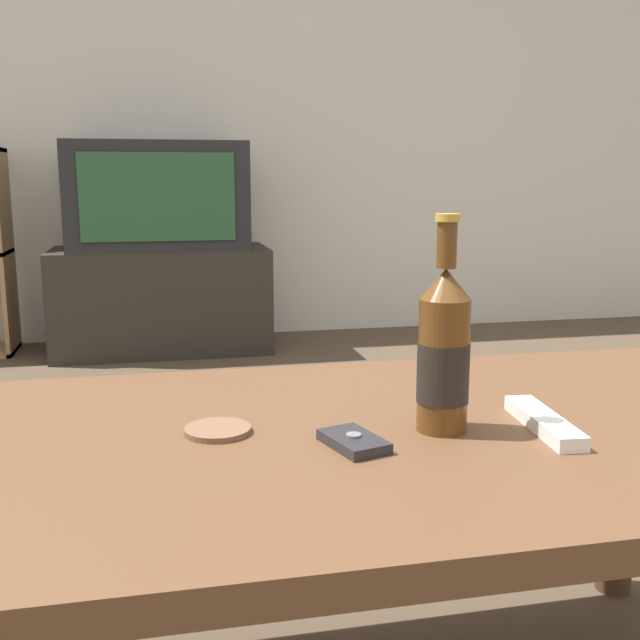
# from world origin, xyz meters

# --- Properties ---
(back_wall) EXTENTS (8.00, 0.05, 2.60)m
(back_wall) POSITION_xyz_m (0.00, 3.02, 1.30)
(back_wall) COLOR beige
(back_wall) RESTS_ON ground_plane
(coffee_table) EXTENTS (1.37, 0.72, 0.49)m
(coffee_table) POSITION_xyz_m (0.00, 0.00, 0.42)
(coffee_table) COLOR brown
(coffee_table) RESTS_ON ground_plane
(tv_stand) EXTENTS (1.01, 0.49, 0.49)m
(tv_stand) POSITION_xyz_m (-0.24, 2.70, 0.25)
(tv_stand) COLOR #28231E
(tv_stand) RESTS_ON ground_plane
(television) EXTENTS (0.82, 0.50, 0.49)m
(television) POSITION_xyz_m (-0.24, 2.70, 0.74)
(television) COLOR black
(television) RESTS_ON tv_stand
(beer_bottle) EXTENTS (0.07, 0.07, 0.29)m
(beer_bottle) POSITION_xyz_m (0.11, -0.03, 0.60)
(beer_bottle) COLOR #563314
(beer_bottle) RESTS_ON coffee_table
(cell_phone) EXTENTS (0.08, 0.11, 0.02)m
(cell_phone) POSITION_xyz_m (-0.02, -0.07, 0.49)
(cell_phone) COLOR #232328
(cell_phone) RESTS_ON coffee_table
(remote_control) EXTENTS (0.06, 0.19, 0.02)m
(remote_control) POSITION_xyz_m (0.25, -0.05, 0.50)
(remote_control) COLOR white
(remote_control) RESTS_ON coffee_table
(coaster) EXTENTS (0.09, 0.09, 0.01)m
(coaster) POSITION_xyz_m (-0.18, 0.02, 0.49)
(coaster) COLOR brown
(coaster) RESTS_ON coffee_table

